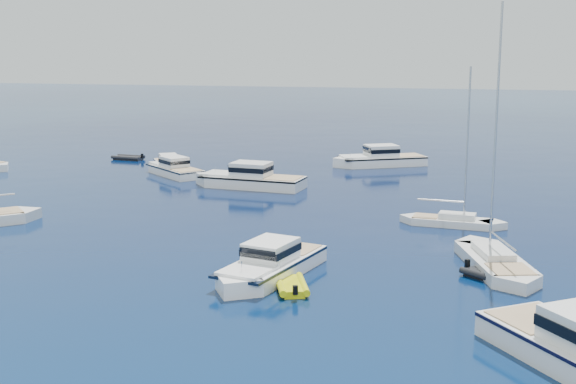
% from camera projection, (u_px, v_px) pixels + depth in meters
% --- Properties ---
extents(ground, '(400.00, 400.00, 0.00)m').
position_uv_depth(ground, '(309.00, 342.00, 31.78)').
color(ground, navy).
rests_on(ground, ground).
extents(motor_cruiser_left, '(5.06, 9.94, 2.50)m').
position_uv_depth(motor_cruiser_left, '(269.00, 277.00, 40.81)').
color(motor_cruiser_left, white).
rests_on(motor_cruiser_left, ground).
extents(motor_cruiser_centre, '(11.12, 4.41, 2.85)m').
position_uv_depth(motor_cruiser_centre, '(249.00, 187.00, 66.79)').
color(motor_cruiser_centre, white).
rests_on(motor_cruiser_centre, ground).
extents(motor_cruiser_far_l, '(8.38, 7.78, 2.30)m').
position_uv_depth(motor_cruiser_far_l, '(174.00, 175.00, 73.18)').
color(motor_cruiser_far_l, white).
rests_on(motor_cruiser_far_l, ground).
extents(motor_cruiser_distant, '(10.84, 7.84, 2.77)m').
position_uv_depth(motor_cruiser_distant, '(379.00, 166.00, 78.80)').
color(motor_cruiser_distant, white).
rests_on(motor_cruiser_distant, ground).
extents(motor_cruiser_horizon, '(5.73, 7.46, 1.93)m').
position_uv_depth(motor_cruiser_horizon, '(169.00, 169.00, 76.61)').
color(motor_cruiser_horizon, white).
rests_on(motor_cruiser_horizon, ground).
extents(sailboat_mid_r, '(5.53, 10.63, 15.13)m').
position_uv_depth(sailboat_mid_r, '(495.00, 268.00, 42.31)').
color(sailboat_mid_r, silver).
rests_on(sailboat_mid_r, ground).
extents(sailboat_centre, '(7.86, 2.77, 11.32)m').
position_uv_depth(sailboat_centre, '(452.00, 226.00, 52.46)').
color(sailboat_centre, silver).
rests_on(sailboat_centre, ground).
extents(tender_yellow, '(2.82, 3.66, 0.95)m').
position_uv_depth(tender_yellow, '(291.00, 290.00, 38.57)').
color(tender_yellow, '#D5D90C').
rests_on(tender_yellow, ground).
extents(tender_grey_near, '(3.92, 3.66, 0.95)m').
position_uv_depth(tender_grey_near, '(493.00, 280.00, 40.20)').
color(tender_grey_near, black).
rests_on(tender_grey_near, ground).
extents(tender_grey_far, '(3.74, 2.33, 0.95)m').
position_uv_depth(tender_grey_far, '(128.00, 160.00, 83.10)').
color(tender_grey_far, black).
rests_on(tender_grey_far, ground).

